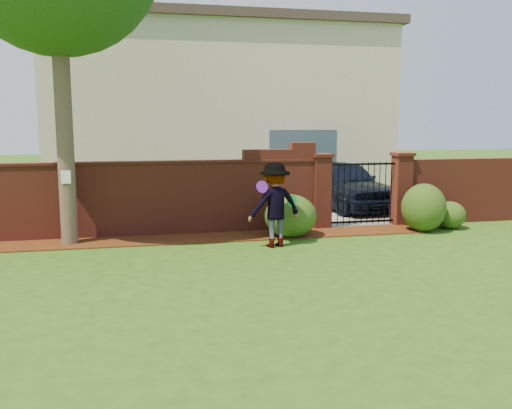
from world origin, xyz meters
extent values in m
cube|color=#2A5214|center=(0.00, 0.00, -0.01)|extent=(80.00, 80.00, 0.01)
cube|color=#3D1C0B|center=(-0.95, 3.34, 0.01)|extent=(11.10, 1.08, 0.03)
cube|color=maroon|center=(-2.15, 4.00, 0.85)|extent=(8.70, 0.25, 1.70)
cube|color=maroon|center=(1.30, 4.00, 1.85)|extent=(1.80, 0.25, 0.30)
cube|color=maroon|center=(1.90, 4.00, 2.08)|extent=(0.60, 0.25, 0.16)
cube|color=maroon|center=(-2.15, 4.00, 1.73)|extent=(8.70, 0.31, 0.06)
cube|color=maroon|center=(6.60, 4.00, 0.85)|extent=(4.00, 0.25, 1.70)
cube|color=maroon|center=(2.40, 4.00, 0.90)|extent=(0.42, 0.42, 1.80)
cube|color=maroon|center=(2.40, 4.00, 1.84)|extent=(0.50, 0.50, 0.08)
cube|color=maroon|center=(4.60, 4.00, 0.90)|extent=(0.42, 0.42, 1.80)
cube|color=maroon|center=(4.60, 4.00, 1.84)|extent=(0.50, 0.50, 0.08)
cylinder|color=black|center=(2.69, 4.00, 0.85)|extent=(0.02, 0.02, 1.60)
cylinder|color=black|center=(2.85, 4.00, 0.85)|extent=(0.02, 0.02, 1.60)
cylinder|color=black|center=(3.01, 4.00, 0.85)|extent=(0.02, 0.02, 1.60)
cylinder|color=black|center=(3.18, 4.00, 0.85)|extent=(0.02, 0.02, 1.60)
cylinder|color=black|center=(3.34, 4.00, 0.85)|extent=(0.02, 0.02, 1.60)
cylinder|color=black|center=(3.50, 4.00, 0.85)|extent=(0.02, 0.02, 1.60)
cylinder|color=black|center=(3.66, 4.00, 0.85)|extent=(0.02, 0.02, 1.60)
cylinder|color=black|center=(3.82, 4.00, 0.85)|extent=(0.02, 0.02, 1.60)
cylinder|color=black|center=(3.99, 4.00, 0.85)|extent=(0.02, 0.02, 1.60)
cylinder|color=black|center=(4.15, 4.00, 0.85)|extent=(0.02, 0.02, 1.60)
cylinder|color=black|center=(4.31, 4.00, 0.85)|extent=(0.02, 0.02, 1.60)
cube|color=black|center=(3.50, 4.00, 0.12)|extent=(1.78, 0.03, 0.05)
cube|color=black|center=(3.50, 4.00, 1.60)|extent=(1.78, 0.03, 0.05)
cube|color=gray|center=(3.50, 8.00, 0.01)|extent=(3.20, 8.00, 0.01)
cube|color=beige|center=(1.00, 12.00, 3.00)|extent=(12.00, 6.00, 6.00)
cube|color=#384C5B|center=(3.50, 9.05, 1.20)|extent=(2.40, 0.12, 2.40)
cube|color=#3F332D|center=(1.00, 12.00, 6.15)|extent=(12.40, 6.40, 0.30)
imported|color=black|center=(4.17, 6.69, 0.76)|extent=(2.49, 4.68, 1.52)
cylinder|color=#4D3B2E|center=(-3.60, 3.40, 3.50)|extent=(0.36, 0.36, 7.00)
cube|color=white|center=(-3.60, 3.21, 1.50)|extent=(0.20, 0.01, 0.28)
ellipsoid|color=#1F4314|center=(1.33, 3.08, 0.50)|extent=(1.22, 1.22, 1.00)
ellipsoid|color=#1F4314|center=(4.70, 3.01, 0.59)|extent=(1.07, 1.07, 1.18)
ellipsoid|color=#1F4314|center=(5.54, 3.20, 0.34)|extent=(0.77, 0.77, 0.69)
imported|color=gray|center=(0.73, 2.17, 0.91)|extent=(1.28, 0.88, 1.82)
cylinder|color=purple|center=(0.42, 2.05, 1.32)|extent=(0.27, 0.13, 0.26)
cylinder|color=green|center=(1.12, 2.22, 0.98)|extent=(0.25, 0.14, 0.25)
camera|label=1|loc=(-2.20, -9.07, 2.65)|focal=38.72mm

